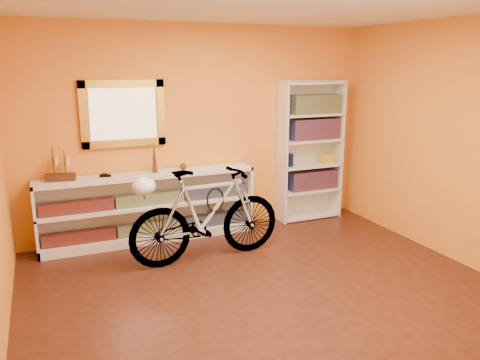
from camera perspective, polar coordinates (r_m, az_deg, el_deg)
name	(u,v)px	position (r m, az deg, el deg)	size (l,w,h in m)	color
floor	(269,293)	(4.67, 3.43, -13.40)	(4.50, 4.00, 0.01)	black
ceiling	(273,3)	(4.18, 3.98, 20.33)	(4.50, 4.00, 0.01)	silver
back_wall	(200,130)	(6.07, -4.82, 5.95)	(4.50, 0.01, 2.60)	orange
right_wall	(460,143)	(5.60, 24.86, 4.05)	(0.01, 4.00, 2.60)	orange
gilt_mirror	(123,114)	(5.78, -13.81, 7.70)	(0.98, 0.06, 0.78)	olive
wall_socket	(264,202)	(6.60, 2.87, -2.70)	(0.09, 0.01, 0.09)	silver
console_unit	(150,207)	(5.90, -10.73, -3.21)	(2.60, 0.35, 0.85)	silver
cd_row_lower	(151,227)	(5.96, -10.58, -5.60)	(2.50, 0.13, 0.14)	black
cd_row_upper	(150,199)	(5.85, -10.74, -2.23)	(2.50, 0.13, 0.14)	navy
model_ship	(59,164)	(5.63, -20.82, 1.80)	(0.32, 0.12, 0.38)	#381A0F
toy_car	(106,177)	(5.71, -15.79, 0.37)	(0.00, 0.00, 0.00)	black
bronze_ornament	(154,157)	(5.76, -10.21, 2.75)	(0.07, 0.07, 0.38)	#50331B
decorative_orb	(183,167)	(5.88, -6.80, 1.60)	(0.08, 0.08, 0.08)	#50331B
bookcase	(310,151)	(6.61, 8.38, 3.43)	(0.90, 0.30, 1.90)	silver
book_row_a	(312,180)	(6.72, 8.63, 0.06)	(0.70, 0.22, 0.26)	maroon
book_row_b	(314,129)	(6.59, 8.85, 6.07)	(0.70, 0.22, 0.28)	maroon
book_row_c	(315,104)	(6.55, 8.96, 8.97)	(0.70, 0.22, 0.25)	navy
travel_mug	(291,160)	(6.45, 6.06, 2.39)	(0.08, 0.08, 0.18)	navy
red_tin	(297,108)	(6.45, 6.89, 8.58)	(0.13, 0.13, 0.16)	maroon
yellow_bag	(327,159)	(6.73, 10.35, 2.54)	(0.18, 0.12, 0.14)	gold
bicycle	(207,215)	(5.22, -4.01, -4.15)	(1.77, 0.46, 1.04)	silver
helmet	(144,186)	(4.92, -11.45, -0.74)	(0.24, 0.23, 0.18)	white
u_lock	(215,200)	(5.21, -2.98, -2.37)	(0.21, 0.21, 0.02)	black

